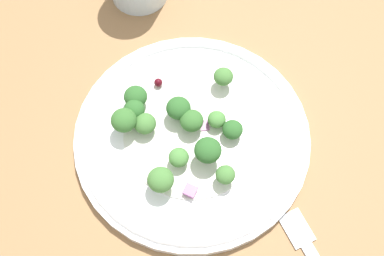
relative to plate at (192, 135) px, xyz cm
name	(u,v)px	position (x,y,z in cm)	size (l,w,h in cm)	color
ground_plane	(176,151)	(-1.64, -1.29, -1.86)	(180.00, 180.00, 2.00)	olive
plate	(192,135)	(0.00, 0.00, 0.00)	(25.65, 25.65, 1.70)	white
dressing_pool	(192,134)	(0.00, 0.00, 0.44)	(14.87, 14.87, 0.20)	white
broccoli_floret_0	(179,158)	(-1.05, -3.43, 1.71)	(2.11, 2.11, 2.14)	#ADD18E
broccoli_floret_1	(223,77)	(2.89, 6.39, 2.22)	(2.19, 2.19, 2.22)	#8EB77A
broccoli_floret_2	(124,120)	(-7.14, -0.16, 2.62)	(2.73, 2.73, 2.76)	#ADD18E
broccoli_floret_3	(136,97)	(-6.46, 3.14, 1.92)	(2.57, 2.57, 2.60)	#9EC684
broccoli_floret_4	(134,110)	(-6.34, 1.48, 2.08)	(2.26, 2.26, 2.28)	#ADD18E
broccoli_floret_5	(225,175)	(3.83, -4.96, 2.01)	(2.02, 2.02, 2.04)	#8EB77A
broccoli_floret_6	(145,124)	(-5.01, 0.04, 1.80)	(2.38, 2.38, 2.41)	#ADD18E
broccoli_floret_7	(192,121)	(-0.10, 0.71, 2.07)	(2.52, 2.52, 2.55)	#8EB77A
broccoli_floret_8	(161,180)	(-2.55, -6.18, 2.26)	(2.68, 2.68, 2.71)	#9EC684
broccoli_floret_9	(233,130)	(4.29, 0.25, 1.72)	(2.21, 2.21, 2.24)	#8EB77A
broccoli_floret_10	(217,120)	(2.53, 1.38, 1.55)	(1.97, 1.97, 2.00)	#ADD18E
broccoli_floret_11	(178,108)	(-1.65, 1.99, 2.23)	(2.65, 2.65, 2.68)	#8EB77A
broccoli_floret_12	(208,150)	(1.87, -2.75, 2.65)	(2.82, 2.82, 2.86)	#8EB77A
cranberry_0	(203,152)	(1.34, -2.29, 1.06)	(0.81, 0.81, 0.81)	maroon
cranberry_1	(158,83)	(-4.35, 5.68, 1.06)	(0.94, 0.94, 0.94)	#4C0A14
cranberry_2	(151,179)	(-3.66, -5.76, 0.90)	(0.88, 0.88, 0.88)	#4C0A14
onion_bit_0	(231,170)	(4.44, -3.79, 0.54)	(0.99, 1.29, 0.36)	#A35B93
onion_bit_1	(190,191)	(0.43, -6.61, 1.02)	(1.19, 1.26, 0.46)	#934C84
onion_bit_2	(205,126)	(1.29, 1.03, 0.54)	(0.93, 1.25, 0.30)	#A35B93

